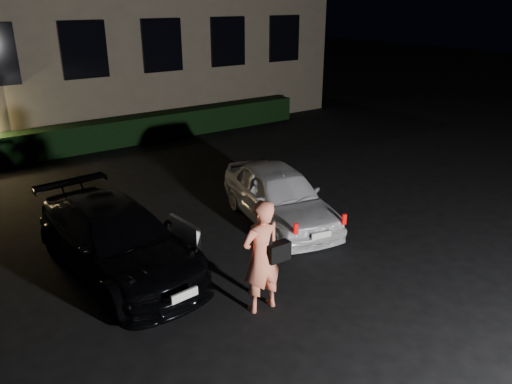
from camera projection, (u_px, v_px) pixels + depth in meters
ground at (329, 298)px, 7.94m from camera, size 80.00×80.00×0.00m
hedge at (99, 135)px, 15.73m from camera, size 15.00×0.70×0.85m
sedan at (117, 239)px, 8.58m from camera, size 2.02×4.27×1.19m
hatch at (279, 195)px, 10.47m from camera, size 2.15×3.78×1.21m
man at (262, 256)px, 7.38m from camera, size 0.74×0.44×1.80m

